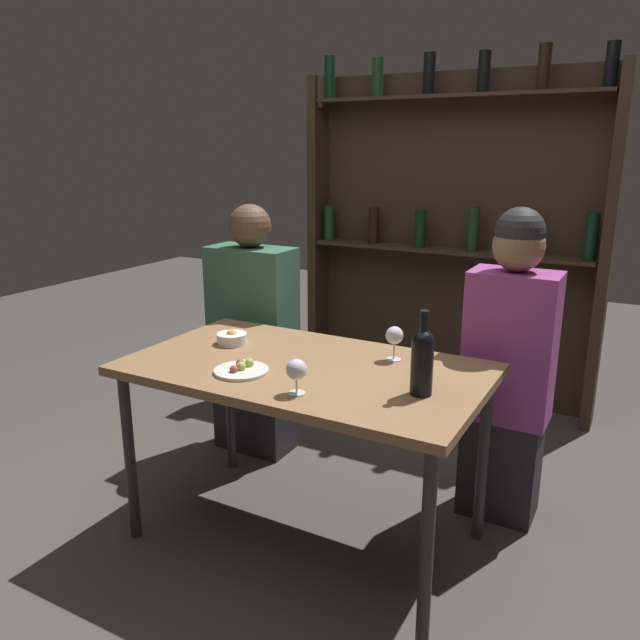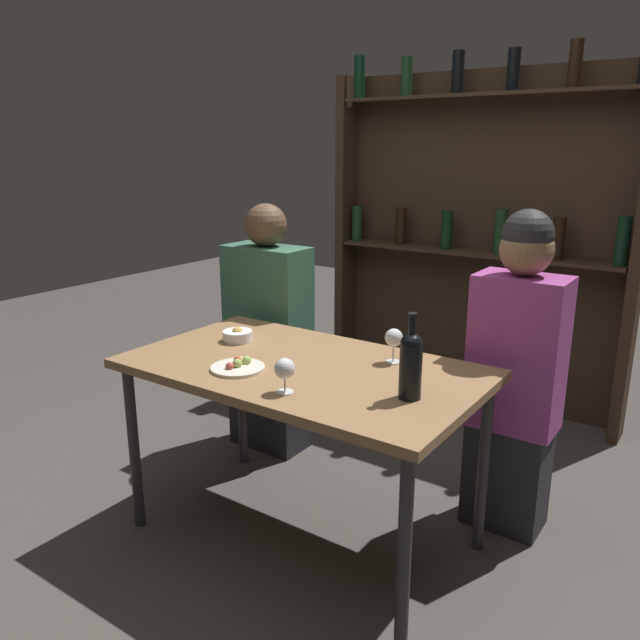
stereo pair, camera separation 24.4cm
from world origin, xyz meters
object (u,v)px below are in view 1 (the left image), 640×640
object	(u,v)px
wine_glass_1	(296,370)
seated_person_left	(253,338)
wine_glass_0	(394,336)
seated_person_right	(508,370)
food_plate_0	(242,369)
snack_bowl	(232,338)
wine_bottle	(422,359)

from	to	relation	value
wine_glass_1	seated_person_left	bearing A→B (deg)	132.32
wine_glass_0	seated_person_right	xyz separation A→B (m)	(0.37, 0.35, -0.19)
food_plate_0	seated_person_right	bearing A→B (deg)	42.52
wine_glass_1	snack_bowl	bearing A→B (deg)	146.69
wine_glass_1	snack_bowl	world-z (taller)	wine_glass_1
seated_person_left	seated_person_right	xyz separation A→B (m)	(1.28, 0.00, 0.05)
food_plate_0	snack_bowl	size ratio (longest dim) A/B	1.61
wine_bottle	wine_glass_1	xyz separation A→B (m)	(-0.37, -0.20, -0.04)
wine_glass_0	seated_person_right	bearing A→B (deg)	43.34
seated_person_left	wine_bottle	bearing A→B (deg)	-29.37
wine_glass_0	seated_person_left	distance (m)	1.01
food_plate_0	seated_person_left	bearing A→B (deg)	122.14
wine_bottle	food_plate_0	world-z (taller)	wine_bottle
food_plate_0	seated_person_right	world-z (taller)	seated_person_right
food_plate_0	seated_person_left	size ratio (longest dim) A/B	0.16
seated_person_left	wine_glass_0	bearing A→B (deg)	-21.00
wine_glass_0	seated_person_right	distance (m)	0.54
snack_bowl	wine_glass_0	bearing A→B (deg)	11.35
wine_glass_0	seated_person_left	size ratio (longest dim) A/B	0.11
seated_person_right	seated_person_left	bearing A→B (deg)	180.00
wine_bottle	food_plate_0	bearing A→B (deg)	-170.23
wine_bottle	wine_glass_0	world-z (taller)	wine_bottle
wine_glass_1	food_plate_0	size ratio (longest dim) A/B	0.60
snack_bowl	food_plate_0	bearing A→B (deg)	-47.75
food_plate_0	seated_person_right	size ratio (longest dim) A/B	0.15
wine_glass_0	snack_bowl	distance (m)	0.70
snack_bowl	seated_person_left	world-z (taller)	seated_person_left
seated_person_left	wine_glass_1	bearing A→B (deg)	-47.68
seated_person_left	snack_bowl	bearing A→B (deg)	-64.42
wine_bottle	snack_bowl	size ratio (longest dim) A/B	2.30
snack_bowl	seated_person_left	xyz separation A→B (m)	(-0.23, 0.49, -0.17)
seated_person_right	food_plate_0	bearing A→B (deg)	-137.48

